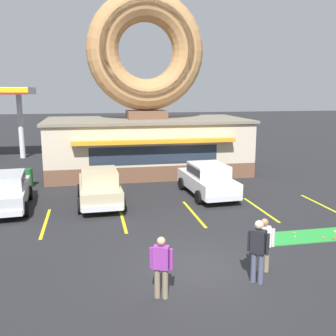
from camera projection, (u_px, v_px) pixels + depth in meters
ground_plane at (201, 268)px, 11.48m from camera, size 160.00×160.00×0.00m
donut_shop_building at (147, 113)px, 24.26m from camera, size 12.30×6.75×10.96m
putting_mat at (322, 235)px, 14.02m from camera, size 4.52×1.19×0.03m
mini_donut_near_left at (334, 239)px, 13.59m from camera, size 0.13×0.13×0.04m
mini_donut_near_right at (335, 231)px, 14.30m from camera, size 0.13×0.13×0.04m
mini_donut_mid_left at (323, 238)px, 13.69m from camera, size 0.13×0.13×0.04m
mini_donut_mid_centre at (294, 233)px, 14.13m from camera, size 0.13×0.13×0.04m
golf_ball at (295, 236)px, 13.82m from camera, size 0.04×0.04×0.04m
car_silver at (5, 190)px, 16.97m from camera, size 2.23×4.67×1.60m
car_champagne at (99, 185)px, 17.77m from camera, size 2.06×4.60×1.60m
car_white at (208, 178)px, 19.18m from camera, size 2.17×4.65×1.60m
pedestrian_blue_sweater_man at (258, 248)px, 10.40m from camera, size 0.46×0.44×1.76m
pedestrian_hooded_kid at (264, 243)px, 11.09m from camera, size 0.57×0.35×1.58m
pedestrian_leather_jacket_man at (161, 265)px, 9.65m from camera, size 0.56×0.36×1.61m
trash_bin at (27, 178)px, 21.04m from camera, size 0.57×0.57×0.97m
parking_stripe_left at (45, 223)px, 15.35m from camera, size 0.12×3.60×0.01m
parking_stripe_mid_left at (122, 218)px, 15.93m from camera, size 0.12×3.60×0.01m
parking_stripe_centre at (194, 213)px, 16.51m from camera, size 0.12×3.60×0.01m
parking_stripe_mid_right at (260, 209)px, 17.09m from camera, size 0.12×3.60×0.01m
parking_stripe_right at (322, 205)px, 17.67m from camera, size 0.12×3.60×0.01m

